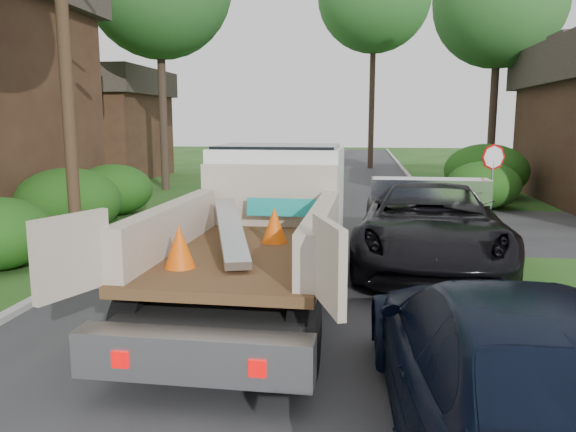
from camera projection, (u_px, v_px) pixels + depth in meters
The scene contains 15 objects.
ground at pixel (259, 335), 8.31m from camera, with size 120.00×120.00×0.00m, color #1C4714.
road at pixel (315, 219), 18.08m from camera, with size 8.00×90.00×0.02m, color #28282B.
curb_left at pixel (192, 214), 18.60m from camera, with size 0.20×90.00×0.12m, color #9E9E99.
curb_right at pixel (446, 220), 17.54m from camera, with size 0.20×90.00×0.12m, color #9E9E99.
stop_sign at pixel (493, 168), 16.13m from camera, with size 0.71×0.32×2.48m.
utility_pole at pixel (64, 31), 13.02m from camera, with size 2.42×1.25×10.00m.
house_left_far at pixel (91, 122), 31.04m from camera, with size 7.56×7.56×6.00m.
hedge_left_b at pixel (68, 202), 15.34m from camera, with size 2.86×2.86×1.87m, color #1A440F.
hedge_left_c at pixel (113, 190), 18.82m from camera, with size 2.60×2.60×1.70m, color #1A440F.
hedge_right_a at pixel (483, 185), 20.12m from camera, with size 2.60×2.60×1.70m, color #1A440F.
hedge_right_b at pixel (486, 171), 22.92m from camera, with size 3.38×3.38×2.21m, color #1A440F.
tree_right_far at pixel (500, 1), 25.46m from camera, with size 6.00×6.00×11.50m.
flatbed_truck at pixel (267, 215), 10.14m from camera, with size 3.29×7.05×2.65m.
black_pickup at pixel (430, 224), 12.17m from camera, with size 3.02×6.55×1.82m, color black.
navy_suv at pixel (506, 365), 5.35m from camera, with size 2.31×5.67×1.65m, color black.
Camera 1 is at (1.47, -7.77, 3.13)m, focal length 35.00 mm.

